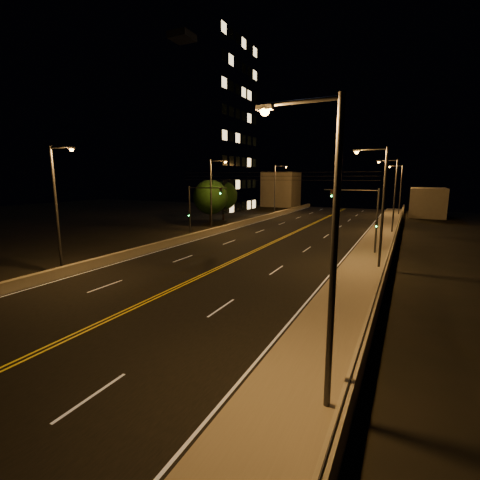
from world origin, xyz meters
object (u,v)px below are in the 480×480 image
at_px(streetlight_6, 276,187).
at_px(traffic_signal_left, 197,206).
at_px(streetlight_1, 380,201).
at_px(streetlight_0, 325,241).
at_px(traffic_signal_right, 366,213).
at_px(streetlight_4, 58,202).
at_px(tree_1, 223,196).
at_px(streetlight_2, 393,192).
at_px(streetlight_5, 213,191).
at_px(streetlight_3, 399,187).
at_px(tree_0, 210,197).
at_px(building_tower, 185,131).

height_order(streetlight_6, traffic_signal_left, streetlight_6).
bearing_deg(streetlight_1, streetlight_6, 121.37).
distance_m(streetlight_0, traffic_signal_right, 24.46).
bearing_deg(streetlight_4, tree_1, 98.66).
relative_size(streetlight_2, streetlight_6, 1.00).
distance_m(traffic_signal_right, tree_1, 31.22).
bearing_deg(streetlight_5, tree_1, 113.04).
height_order(streetlight_2, streetlight_3, same).
relative_size(streetlight_0, tree_0, 1.37).
distance_m(streetlight_3, tree_0, 37.69).
height_order(streetlight_2, streetlight_6, same).
relative_size(traffic_signal_left, building_tower, 0.19).
bearing_deg(streetlight_4, streetlight_5, 90.00).
xyz_separation_m(streetlight_4, traffic_signal_left, (1.11, 16.98, -1.52)).
distance_m(streetlight_1, streetlight_3, 44.27).
distance_m(streetlight_2, streetlight_3, 24.25).
relative_size(traffic_signal_left, tree_1, 0.96).
xyz_separation_m(streetlight_1, tree_0, (-24.64, 15.77, -1.11)).
height_order(traffic_signal_left, building_tower, building_tower).
xyz_separation_m(streetlight_1, traffic_signal_right, (-1.51, 5.43, -1.52)).
bearing_deg(building_tower, streetlight_1, -37.08).
xyz_separation_m(streetlight_3, tree_0, (-24.64, -28.49, -1.11)).
xyz_separation_m(streetlight_0, building_tower, (-37.90, 47.58, 10.58)).
height_order(streetlight_5, streetlight_6, same).
bearing_deg(building_tower, streetlight_3, 22.41).
bearing_deg(streetlight_1, tree_1, 138.54).
distance_m(building_tower, tree_1, 17.00).
distance_m(streetlight_0, tree_1, 50.40).
xyz_separation_m(streetlight_2, streetlight_5, (-21.46, -8.93, 0.00)).
relative_size(streetlight_4, tree_1, 1.45).
height_order(streetlight_5, tree_0, streetlight_5).
bearing_deg(streetlight_5, streetlight_0, -54.43).
relative_size(streetlight_6, tree_0, 1.37).
relative_size(streetlight_5, tree_0, 1.37).
xyz_separation_m(streetlight_3, traffic_signal_right, (-1.51, -38.84, -1.52)).
relative_size(streetlight_0, streetlight_3, 1.00).
relative_size(traffic_signal_right, tree_0, 0.91).
bearing_deg(streetlight_2, tree_1, 172.17).
xyz_separation_m(streetlight_0, traffic_signal_right, (-1.51, 24.37, -1.52)).
relative_size(streetlight_0, traffic_signal_right, 1.51).
xyz_separation_m(streetlight_2, streetlight_4, (-21.46, -31.57, 0.00)).
xyz_separation_m(tree_0, tree_1, (-2.19, 7.93, -0.23)).
height_order(streetlight_4, traffic_signal_right, streetlight_4).
relative_size(streetlight_5, streetlight_6, 1.00).
bearing_deg(streetlight_0, tree_0, 125.37).
relative_size(streetlight_1, traffic_signal_left, 1.51).
relative_size(traffic_signal_right, building_tower, 0.19).
bearing_deg(building_tower, traffic_signal_right, -32.54).
bearing_deg(tree_1, streetlight_3, 37.47).
distance_m(traffic_signal_right, building_tower, 44.83).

